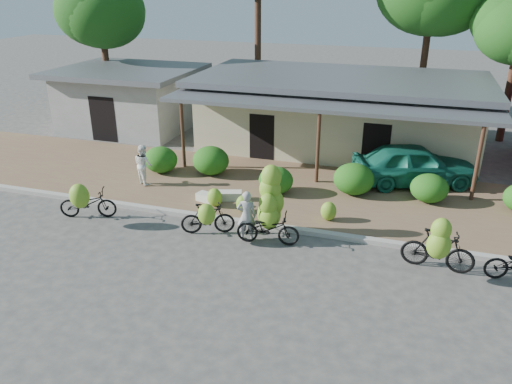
% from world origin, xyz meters
% --- Properties ---
extents(ground, '(100.00, 100.00, 0.00)m').
position_xyz_m(ground, '(0.00, 0.00, 0.00)').
color(ground, '#44413F').
rests_on(ground, ground).
extents(sidewalk, '(60.00, 6.00, 0.12)m').
position_xyz_m(sidewalk, '(0.00, 5.00, 0.06)').
color(sidewalk, brown).
rests_on(sidewalk, ground).
extents(curb, '(60.00, 0.25, 0.15)m').
position_xyz_m(curb, '(0.00, 2.00, 0.07)').
color(curb, '#A8A399').
rests_on(curb, ground).
extents(shop_main, '(13.00, 8.50, 3.35)m').
position_xyz_m(shop_main, '(0.00, 10.93, 1.72)').
color(shop_main, beige).
rests_on(shop_main, ground).
extents(shop_grey, '(7.00, 6.00, 3.15)m').
position_xyz_m(shop_grey, '(-11.00, 10.99, 1.62)').
color(shop_grey, '#A3A49E').
rests_on(shop_grey, ground).
extents(tree_back_left, '(4.96, 4.82, 7.71)m').
position_xyz_m(tree_back_left, '(-13.69, 13.11, 5.87)').
color(tree_back_left, '#4E301F').
rests_on(tree_back_left, ground).
extents(hedge_0, '(1.36, 1.23, 1.06)m').
position_xyz_m(hedge_0, '(-6.21, 5.22, 0.65)').
color(hedge_0, '#1C5212').
rests_on(hedge_0, sidewalk).
extents(hedge_1, '(1.47, 1.33, 1.15)m').
position_xyz_m(hedge_1, '(-4.20, 5.63, 0.70)').
color(hedge_1, '#1C5212').
rests_on(hedge_1, sidewalk).
extents(hedge_2, '(1.27, 1.14, 0.99)m').
position_xyz_m(hedge_2, '(-1.21, 4.58, 0.61)').
color(hedge_2, '#1C5212').
rests_on(hedge_2, sidewalk).
extents(hedge_3, '(1.47, 1.33, 1.15)m').
position_xyz_m(hedge_3, '(1.50, 5.35, 0.69)').
color(hedge_3, '#1C5212').
rests_on(hedge_3, sidewalk).
extents(hedge_4, '(1.31, 1.17, 1.02)m').
position_xyz_m(hedge_4, '(4.12, 5.45, 0.63)').
color(hedge_4, '#1C5212').
rests_on(hedge_4, sidewalk).
extents(bike_far_left, '(2.00, 1.50, 1.45)m').
position_xyz_m(bike_far_left, '(-6.66, 0.85, 0.60)').
color(bike_far_left, black).
rests_on(bike_far_left, ground).
extents(bike_left, '(1.74, 1.36, 1.30)m').
position_xyz_m(bike_left, '(-2.40, 1.01, 0.58)').
color(bike_left, black).
rests_on(bike_left, ground).
extents(bike_center, '(1.97, 1.31, 2.32)m').
position_xyz_m(bike_center, '(-0.51, 1.31, 0.90)').
color(bike_center, black).
rests_on(bike_center, ground).
extents(bike_right, '(1.99, 1.27, 1.82)m').
position_xyz_m(bike_right, '(4.33, 0.91, 0.74)').
color(bike_right, black).
rests_on(bike_right, ground).
extents(loose_banana_a, '(0.53, 0.45, 0.66)m').
position_xyz_m(loose_banana_a, '(-2.90, 2.80, 0.45)').
color(loose_banana_a, '#75A128').
rests_on(loose_banana_a, sidewalk).
extents(loose_banana_b, '(0.47, 0.40, 0.59)m').
position_xyz_m(loose_banana_b, '(-1.82, 2.67, 0.41)').
color(loose_banana_b, '#75A128').
rests_on(loose_banana_b, sidewalk).
extents(loose_banana_c, '(0.51, 0.44, 0.64)m').
position_xyz_m(loose_banana_c, '(1.03, 2.92, 0.44)').
color(loose_banana_c, '#75A128').
rests_on(loose_banana_c, sidewalk).
extents(sack_near, '(0.93, 0.63, 0.30)m').
position_xyz_m(sack_near, '(-2.61, 3.50, 0.27)').
color(sack_near, white).
rests_on(sack_near, sidewalk).
extents(sack_far, '(0.83, 0.57, 0.28)m').
position_xyz_m(sack_far, '(-3.32, 3.11, 0.26)').
color(sack_far, white).
rests_on(sack_far, sidewalk).
extents(vendor, '(0.66, 0.52, 1.60)m').
position_xyz_m(vendor, '(-1.15, 1.09, 0.80)').
color(vendor, gray).
rests_on(vendor, ground).
extents(bystander, '(0.94, 0.88, 1.53)m').
position_xyz_m(bystander, '(-6.25, 3.94, 0.89)').
color(bystander, white).
rests_on(bystander, sidewalk).
extents(teal_van, '(5.00, 3.30, 1.58)m').
position_xyz_m(teal_van, '(3.53, 7.00, 0.91)').
color(teal_van, '#166450').
rests_on(teal_van, sidewalk).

